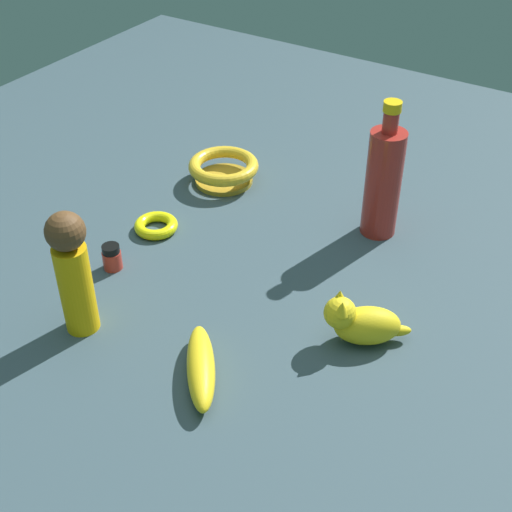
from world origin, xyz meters
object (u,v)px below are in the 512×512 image
(bottle_tall, at_px, (383,181))
(bowl, at_px, (224,169))
(nail_polish_jar, at_px, (112,257))
(banana, at_px, (201,367))
(person_figure_adult, at_px, (73,270))
(cat_figurine, at_px, (361,322))
(bangle, at_px, (156,226))

(bottle_tall, relative_size, bowl, 1.81)
(nail_polish_jar, xyz_separation_m, banana, (0.13, 0.28, -0.00))
(banana, xyz_separation_m, person_figure_adult, (0.01, -0.22, 0.09))
(bottle_tall, distance_m, cat_figurine, 0.31)
(nail_polish_jar, xyz_separation_m, person_figure_adult, (0.14, 0.06, 0.09))
(cat_figurine, bearing_deg, bowl, -122.26)
(bangle, height_order, bottle_tall, bottle_tall)
(bangle, distance_m, person_figure_adult, 0.30)
(bangle, xyz_separation_m, bowl, (-0.21, 0.01, 0.02))
(bowl, bearing_deg, nail_polish_jar, 0.13)
(bangle, distance_m, cat_figurine, 0.46)
(bangle, relative_size, cat_figurine, 0.67)
(nail_polish_jar, height_order, cat_figurine, cat_figurine)
(banana, relative_size, bowl, 1.18)
(cat_figurine, height_order, bowl, cat_figurine)
(nail_polish_jar, distance_m, bowl, 0.35)
(nail_polish_jar, bearing_deg, person_figure_adult, 23.78)
(banana, xyz_separation_m, cat_figurine, (-0.19, 0.16, 0.02))
(bangle, xyz_separation_m, banana, (0.26, 0.29, 0.01))
(banana, bearing_deg, bowl, -6.98)
(cat_figurine, height_order, person_figure_adult, person_figure_adult)
(bowl, relative_size, person_figure_adult, 0.68)
(cat_figurine, xyz_separation_m, person_figure_adult, (0.20, -0.38, 0.07))
(cat_figurine, bearing_deg, nail_polish_jar, -81.81)
(bottle_tall, distance_m, bowl, 0.35)
(bottle_tall, xyz_separation_m, banana, (0.48, -0.06, -0.09))
(banana, relative_size, person_figure_adult, 0.80)
(nail_polish_jar, height_order, bowl, bowl)
(bottle_tall, bearing_deg, bowl, -88.90)
(cat_figurine, xyz_separation_m, bowl, (-0.28, -0.45, -0.01))
(bangle, xyz_separation_m, bottle_tall, (-0.22, 0.35, 0.10))
(bottle_tall, relative_size, banana, 1.54)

